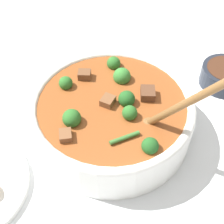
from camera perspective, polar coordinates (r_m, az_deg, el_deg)
ground_plane at (r=0.61m, az=0.00°, el=-3.31°), size 4.00×4.00×0.00m
stew_bowl at (r=0.58m, az=0.03°, el=-0.29°), size 0.30×0.30×0.24m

